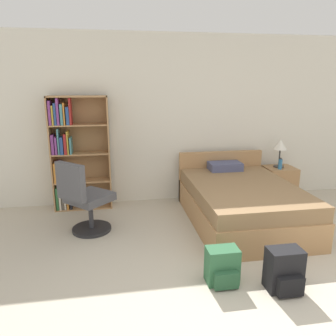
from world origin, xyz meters
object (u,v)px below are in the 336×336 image
object	(u,v)px
bed	(240,201)
office_chair	(85,200)
table_lamp	(280,147)
water_bottle	(280,164)
backpack_green	(222,267)
nightstand	(279,183)
backpack_black	(284,271)
bookshelf	(73,153)

from	to	relation	value
bed	office_chair	size ratio (longest dim) A/B	2.07
table_lamp	water_bottle	distance (m)	0.29
bed	backpack_green	world-z (taller)	bed
office_chair	nightstand	world-z (taller)	office_chair
office_chair	nightstand	bearing A→B (deg)	15.02
water_bottle	backpack_green	distance (m)	2.65
table_lamp	backpack_black	bearing A→B (deg)	-115.88
table_lamp	backpack_green	bearing A→B (deg)	-127.66
bookshelf	bed	world-z (taller)	bookshelf
bed	table_lamp	world-z (taller)	table_lamp
table_lamp	backpack_green	distance (m)	2.84
bookshelf	nightstand	bearing A→B (deg)	-1.61
bed	water_bottle	xyz separation A→B (m)	(0.92, 0.67, 0.33)
office_chair	table_lamp	world-z (taller)	table_lamp
nightstand	backpack_green	size ratio (longest dim) A/B	1.49
water_bottle	backpack_green	bearing A→B (deg)	-128.59
bed	backpack_green	size ratio (longest dim) A/B	5.60
bed	nightstand	distance (m)	1.25
nightstand	water_bottle	size ratio (longest dim) A/B	2.90
office_chair	bed	bearing A→B (deg)	1.23
nightstand	bed	bearing A→B (deg)	-141.59
table_lamp	nightstand	bearing A→B (deg)	-60.72
bookshelf	backpack_green	size ratio (longest dim) A/B	4.77
nightstand	table_lamp	xyz separation A→B (m)	(-0.01, 0.03, 0.61)
office_chair	backpack_green	distance (m)	1.93
table_lamp	backpack_black	size ratio (longest dim) A/B	1.11
nightstand	backpack_black	xyz separation A→B (m)	(-1.17, -2.35, -0.07)
office_chair	table_lamp	size ratio (longest dim) A/B	2.13
backpack_black	bookshelf	bearing A→B (deg)	130.88
nightstand	water_bottle	bearing A→B (deg)	-121.01
office_chair	table_lamp	distance (m)	3.19
bed	office_chair	xyz separation A→B (m)	(-2.08, -0.04, 0.16)
office_chair	table_lamp	bearing A→B (deg)	15.55
bookshelf	backpack_black	distance (m)	3.30
bookshelf	backpack_green	xyz separation A→B (m)	(1.58, -2.24, -0.70)
table_lamp	backpack_black	distance (m)	2.72
bookshelf	backpack_black	xyz separation A→B (m)	(2.11, -2.44, -0.68)
bookshelf	nightstand	distance (m)	3.33
table_lamp	water_bottle	world-z (taller)	table_lamp
backpack_green	office_chair	bearing A→B (deg)	135.92
water_bottle	nightstand	bearing A→B (deg)	58.99
table_lamp	water_bottle	size ratio (longest dim) A/B	2.47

